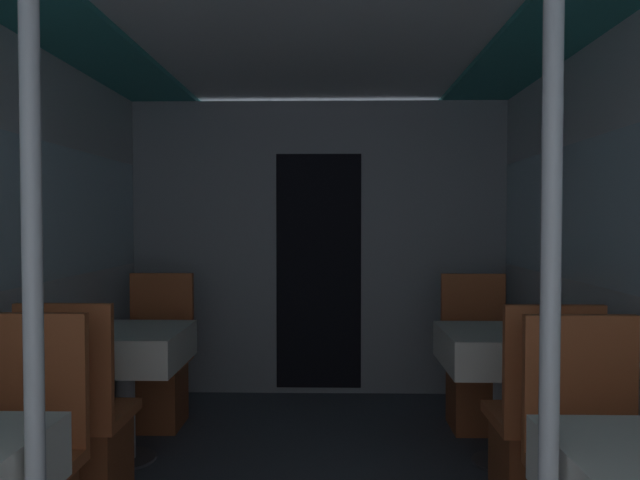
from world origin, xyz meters
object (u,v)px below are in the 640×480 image
object	(u,v)px
chair_right_near_1	(540,450)
chair_right_far_1	(478,381)
support_pole_left_0	(33,302)
dining_table_left_1	(124,352)
support_pole_right_0	(550,303)
dining_table_right_1	(504,354)
chair_left_far_1	(155,380)
chair_left_near_1	(81,446)

from	to	relation	value
chair_right_near_1	chair_right_far_1	xyz separation A→B (m)	(0.00, 1.18, 0.00)
support_pole_left_0	dining_table_left_1	size ratio (longest dim) A/B	3.07
dining_table_left_1	support_pole_right_0	distance (m)	2.50
dining_table_right_1	chair_right_far_1	world-z (taller)	chair_right_far_1
chair_left_far_1	dining_table_right_1	distance (m)	2.16
support_pole_right_0	dining_table_right_1	bearing A→B (deg)	78.14
chair_left_far_1	chair_right_far_1	distance (m)	2.06
support_pole_right_0	dining_table_right_1	world-z (taller)	support_pole_right_0
chair_right_near_1	chair_right_far_1	bearing A→B (deg)	90.00
support_pole_right_0	chair_right_far_1	size ratio (longest dim) A/B	2.30
dining_table_left_1	chair_left_near_1	distance (m)	0.66
dining_table_left_1	dining_table_right_1	world-z (taller)	same
support_pole_right_0	chair_right_far_1	distance (m)	2.53
chair_left_near_1	chair_left_far_1	distance (m)	1.18
support_pole_left_0	chair_left_near_1	distance (m)	1.49
chair_right_far_1	dining_table_left_1	bearing A→B (deg)	15.96
support_pole_left_0	dining_table_right_1	xyz separation A→B (m)	(1.69, 1.78, -0.51)
chair_right_far_1	chair_left_far_1	bearing A→B (deg)	0.00
chair_left_far_1	chair_right_near_1	xyz separation A→B (m)	(2.06, -1.18, 0.00)
dining_table_left_1	support_pole_right_0	xyz separation A→B (m)	(1.69, -1.78, 0.51)
support_pole_left_0	dining_table_left_1	bearing A→B (deg)	101.86
dining_table_left_1	chair_right_far_1	distance (m)	2.16
support_pole_left_0	chair_right_near_1	xyz separation A→B (m)	(1.69, 1.19, -0.81)
chair_right_near_1	chair_right_far_1	world-z (taller)	same
support_pole_left_0	chair_left_far_1	bearing A→B (deg)	98.97
support_pole_right_0	dining_table_left_1	bearing A→B (deg)	133.46
chair_left_far_1	chair_right_far_1	xyz separation A→B (m)	(2.06, 0.00, 0.00)
support_pole_left_0	chair_left_far_1	distance (m)	2.53
dining_table_left_1	chair_right_near_1	world-z (taller)	chair_right_near_1
chair_left_far_1	chair_right_far_1	bearing A→B (deg)	-180.00
support_pole_right_0	chair_right_near_1	distance (m)	1.49
chair_left_near_1	chair_left_far_1	size ratio (longest dim) A/B	1.00
dining_table_left_1	support_pole_right_0	size ratio (longest dim) A/B	0.33
support_pole_left_0	dining_table_left_1	world-z (taller)	support_pole_left_0
dining_table_left_1	chair_left_far_1	xyz separation A→B (m)	(-0.00, 0.59, -0.30)
chair_left_far_1	support_pole_right_0	size ratio (longest dim) A/B	0.44
chair_left_far_1	dining_table_right_1	xyz separation A→B (m)	(2.06, -0.59, 0.30)
chair_left_near_1	chair_right_near_1	bearing A→B (deg)	0.00
chair_left_near_1	chair_right_far_1	bearing A→B (deg)	29.77
chair_left_far_1	chair_right_near_1	size ratio (longest dim) A/B	1.00
chair_left_near_1	dining_table_right_1	distance (m)	2.16
support_pole_right_0	support_pole_left_0	bearing A→B (deg)	180.00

